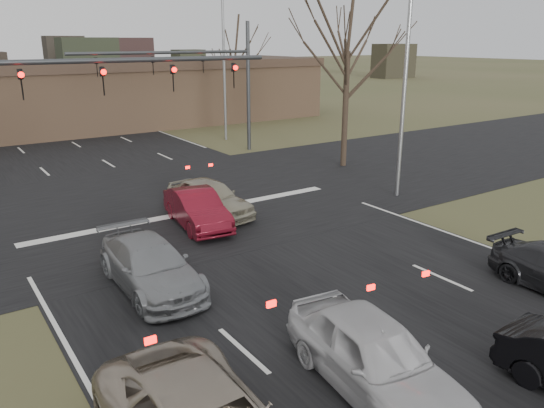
{
  "coord_description": "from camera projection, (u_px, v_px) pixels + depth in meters",
  "views": [
    {
      "loc": [
        -8.94,
        -6.26,
        6.91
      ],
      "look_at": [
        -0.11,
        6.82,
        2.0
      ],
      "focal_mm": 35.0,
      "sensor_mm": 36.0,
      "label": 1
    }
  ],
  "objects": [
    {
      "name": "car_red_ahead",
      "position": [
        197.0,
        209.0,
        20.32
      ],
      "size": [
        2.02,
        4.42,
        1.41
      ],
      "primitive_type": "imported",
      "rotation": [
        0.0,
        0.0,
        -0.13
      ],
      "color": "#5E0D19",
      "rests_on": "ground"
    },
    {
      "name": "road_main",
      "position": [
        7.0,
        104.0,
        59.26
      ],
      "size": [
        14.0,
        300.0,
        0.02
      ],
      "primitive_type": "cube",
      "color": "black",
      "rests_on": "ground"
    },
    {
      "name": "tree_right_near",
      "position": [
        350.0,
        0.0,
        27.68
      ],
      "size": [
        6.9,
        6.9,
        11.5
      ],
      "color": "black",
      "rests_on": "ground"
    },
    {
      "name": "mast_arm_far",
      "position": [
        208.0,
        72.0,
        31.79
      ],
      "size": [
        11.12,
        0.24,
        8.0
      ],
      "color": "#383A3D",
      "rests_on": "ground"
    },
    {
      "name": "road_cross",
      "position": [
        172.0,
        201.0,
        23.65
      ],
      "size": [
        200.0,
        14.0,
        0.02
      ],
      "primitive_type": "cube",
      "color": "black",
      "rests_on": "ground"
    },
    {
      "name": "streetlight_right_near",
      "position": [
        403.0,
        72.0,
        22.75
      ],
      "size": [
        2.34,
        0.25,
        10.0
      ],
      "color": "gray",
      "rests_on": "ground"
    },
    {
      "name": "car_white_sedan",
      "position": [
        374.0,
        355.0,
        10.73
      ],
      "size": [
        2.43,
        4.85,
        1.59
      ],
      "primitive_type": "imported",
      "rotation": [
        0.0,
        0.0,
        -0.12
      ],
      "color": "#BAB9BC",
      "rests_on": "ground"
    },
    {
      "name": "mast_arm_near",
      "position": [
        43.0,
        97.0,
        17.77
      ],
      "size": [
        12.12,
        0.24,
        8.0
      ],
      "color": "#383A3D",
      "rests_on": "ground"
    },
    {
      "name": "tree_right_far",
      "position": [
        234.0,
        39.0,
        45.43
      ],
      "size": [
        5.4,
        5.4,
        9.0
      ],
      "color": "black",
      "rests_on": "ground"
    },
    {
      "name": "building",
      "position": [
        75.0,
        95.0,
        42.13
      ],
      "size": [
        42.4,
        10.4,
        5.3
      ],
      "color": "#876449",
      "rests_on": "ground"
    },
    {
      "name": "streetlight_right_far",
      "position": [
        222.0,
        60.0,
        36.47
      ],
      "size": [
        2.34,
        0.25,
        10.0
      ],
      "color": "gray",
      "rests_on": "ground"
    },
    {
      "name": "car_grey_ahead",
      "position": [
        150.0,
        265.0,
        15.24
      ],
      "size": [
        2.0,
        4.81,
        1.39
      ],
      "primitive_type": "imported",
      "rotation": [
        0.0,
        0.0,
        -0.01
      ],
      "color": "gray",
      "rests_on": "ground"
    },
    {
      "name": "ground",
      "position": [
        447.0,
        364.0,
        11.78
      ],
      "size": [
        360.0,
        360.0,
        0.0
      ],
      "primitive_type": "plane",
      "color": "#414726",
      "rests_on": "ground"
    },
    {
      "name": "car_silver_ahead",
      "position": [
        209.0,
        198.0,
        21.54
      ],
      "size": [
        2.35,
        4.63,
        1.51
      ],
      "primitive_type": "imported",
      "rotation": [
        0.0,
        0.0,
        0.13
      ],
      "color": "#A19B82",
      "rests_on": "ground"
    }
  ]
}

